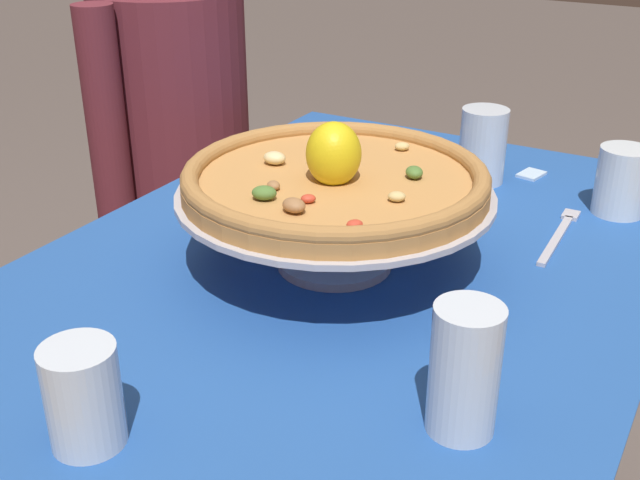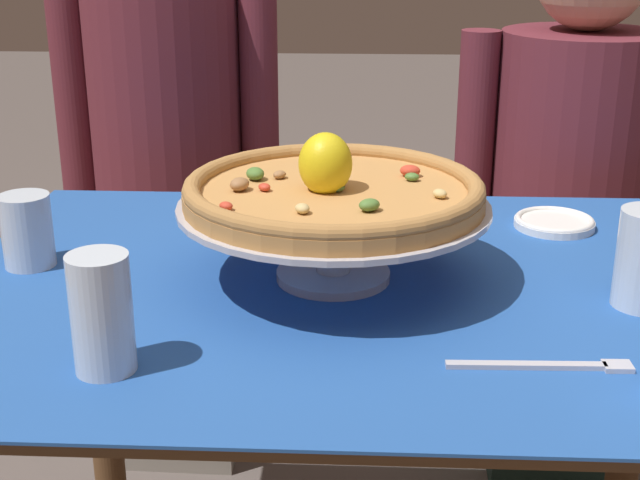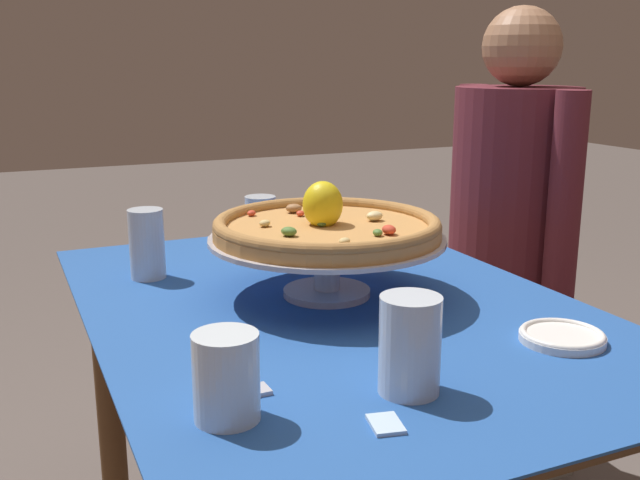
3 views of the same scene
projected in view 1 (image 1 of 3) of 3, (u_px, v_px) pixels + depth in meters
name	position (u px, v px, depth m)	size (l,w,h in m)	color
dining_table	(357.00, 323.00, 1.17)	(1.15, 0.82, 0.72)	brown
pizza_stand	(335.00, 208.00, 1.05)	(0.42, 0.42, 0.11)	#B7B7C1
pizza	(335.00, 177.00, 1.03)	(0.40, 0.40, 0.10)	#BC8447
water_glass_side_right	(482.00, 149.00, 1.35)	(0.08, 0.08, 0.13)	silver
water_glass_front_left	(464.00, 378.00, 0.75)	(0.07, 0.07, 0.14)	silver
water_glass_front_right	(621.00, 185.00, 1.23)	(0.08, 0.08, 0.11)	silver
water_glass_side_left	(84.00, 400.00, 0.74)	(0.07, 0.07, 0.11)	silver
side_plate	(315.00, 156.00, 1.46)	(0.13, 0.13, 0.02)	white
dinner_fork	(560.00, 233.00, 1.17)	(0.21, 0.02, 0.01)	#B7B7C1
sugar_packet	(531.00, 174.00, 1.39)	(0.05, 0.04, 0.01)	silver
diner_right	(179.00, 170.00, 1.82)	(0.49, 0.34, 1.20)	#1E3833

